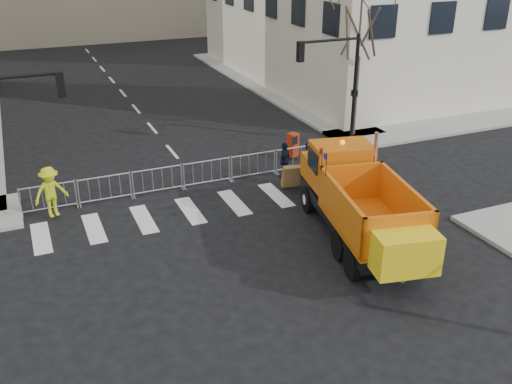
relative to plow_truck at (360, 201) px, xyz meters
name	(u,v)px	position (x,y,z in m)	size (l,w,h in m)	color
ground	(278,277)	(-3.44, -1.01, -1.53)	(120.00, 120.00, 0.00)	black
sidewalk_back	(194,176)	(-3.44, 7.49, -1.45)	(64.00, 5.00, 0.15)	gray
traffic_light_right	(355,91)	(5.06, 8.49, 1.17)	(0.18, 0.18, 5.40)	black
crowd_barriers	(183,176)	(-4.19, 6.59, -0.98)	(12.60, 0.60, 1.10)	#9EA0A5
street_tree	(357,64)	(5.76, 9.49, 2.22)	(3.00, 3.00, 7.50)	#382B21
plow_truck	(360,201)	(0.00, 0.00, 0.00)	(4.10, 9.15, 3.44)	black
cop_a	(308,165)	(0.56, 4.70, -0.53)	(0.73, 0.48, 1.99)	black
cop_b	(357,176)	(2.06, 3.27, -0.72)	(0.78, 0.61, 1.61)	black
cop_c	(285,160)	(0.16, 5.99, -0.73)	(0.94, 0.39, 1.60)	black
worker	(51,192)	(-9.35, 5.79, -0.42)	(1.23, 0.71, 1.91)	#C5CE18
newspaper_box	(293,145)	(1.47, 7.84, -0.83)	(0.45, 0.40, 1.10)	#A7280C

